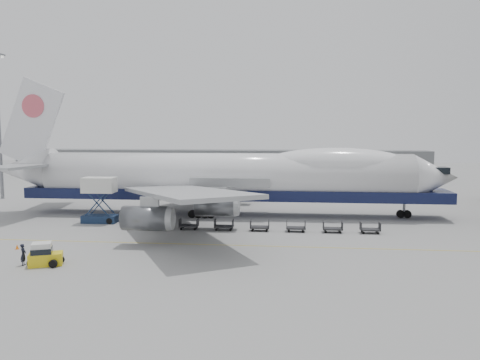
# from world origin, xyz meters

# --- Properties ---
(ground) EXTENTS (260.00, 260.00, 0.00)m
(ground) POSITION_xyz_m (0.00, 0.00, 0.00)
(ground) COLOR gray
(ground) RESTS_ON ground
(apron_line) EXTENTS (60.00, 0.15, 0.01)m
(apron_line) POSITION_xyz_m (0.00, -6.00, 0.01)
(apron_line) COLOR gold
(apron_line) RESTS_ON ground
(hangar) EXTENTS (110.00, 8.00, 7.00)m
(hangar) POSITION_xyz_m (-10.00, 70.00, 3.50)
(hangar) COLOR slate
(hangar) RESTS_ON ground
(airliner) EXTENTS (67.00, 55.30, 19.98)m
(airliner) POSITION_xyz_m (0.64, 12.00, 5.62)
(airliner) COLOR white
(airliner) RESTS_ON ground
(catering_truck) EXTENTS (4.57, 3.23, 5.99)m
(catering_truck) POSITION_xyz_m (-15.75, 4.52, 3.43)
(catering_truck) COLOR #172846
(catering_truck) RESTS_ON ground
(baggage_tug) EXTENTS (3.22, 2.49, 2.09)m
(baggage_tug) POSITION_xyz_m (-12.85, -15.12, 0.93)
(baggage_tug) COLOR yellow
(baggage_tug) RESTS_ON ground
(ground_worker) EXTENTS (0.61, 0.80, 1.96)m
(ground_worker) POSITION_xyz_m (-14.74, -15.28, 0.98)
(ground_worker) COLOR black
(ground_worker) RESTS_ON ground
(traffic_cone) EXTENTS (0.35, 0.35, 0.52)m
(traffic_cone) POSITION_xyz_m (-18.66, -9.88, 0.25)
(traffic_cone) COLOR orange
(traffic_cone) RESTS_ON ground
(dolly_0) EXTENTS (2.30, 1.35, 1.30)m
(dolly_0) POSITION_xyz_m (-7.55, 1.49, 0.53)
(dolly_0) COLOR #2D2D30
(dolly_0) RESTS_ON ground
(dolly_1) EXTENTS (2.30, 1.35, 1.30)m
(dolly_1) POSITION_xyz_m (-3.18, 1.49, 0.53)
(dolly_1) COLOR #2D2D30
(dolly_1) RESTS_ON ground
(dolly_2) EXTENTS (2.30, 1.35, 1.30)m
(dolly_2) POSITION_xyz_m (1.18, 1.49, 0.53)
(dolly_2) COLOR #2D2D30
(dolly_2) RESTS_ON ground
(dolly_3) EXTENTS (2.30, 1.35, 1.30)m
(dolly_3) POSITION_xyz_m (5.54, 1.49, 0.53)
(dolly_3) COLOR #2D2D30
(dolly_3) RESTS_ON ground
(dolly_4) EXTENTS (2.30, 1.35, 1.30)m
(dolly_4) POSITION_xyz_m (9.90, 1.49, 0.53)
(dolly_4) COLOR #2D2D30
(dolly_4) RESTS_ON ground
(dolly_5) EXTENTS (2.30, 1.35, 1.30)m
(dolly_5) POSITION_xyz_m (14.26, 1.49, 0.53)
(dolly_5) COLOR #2D2D30
(dolly_5) RESTS_ON ground
(dolly_6) EXTENTS (2.30, 1.35, 1.30)m
(dolly_6) POSITION_xyz_m (18.62, 1.49, 0.53)
(dolly_6) COLOR #2D2D30
(dolly_6) RESTS_ON ground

